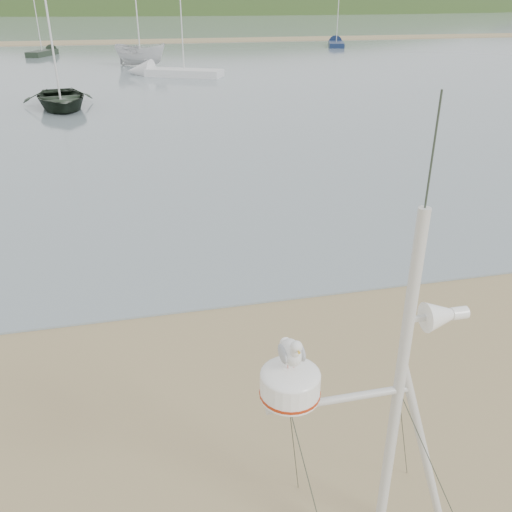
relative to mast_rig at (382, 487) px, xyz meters
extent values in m
plane|color=#8B7650|center=(-2.80, 1.40, -1.15)|extent=(560.00, 560.00, 0.00)
cube|color=slate|center=(-2.80, 133.40, -1.13)|extent=(560.00, 256.00, 0.04)
cube|color=#8B7650|center=(-2.80, 71.40, -1.08)|extent=(560.00, 7.00, 0.07)
ellipsoid|color=#213515|center=(37.20, 236.40, -23.15)|extent=(400.00, 180.00, 80.00)
ellipsoid|color=#213515|center=(177.20, 236.40, -16.55)|extent=(300.00, 135.00, 56.00)
cube|color=white|center=(-12.80, 197.40, 2.85)|extent=(8.40, 6.30, 8.00)
cube|color=white|center=(13.20, 197.40, 2.85)|extent=(8.40, 6.30, 8.00)
cube|color=white|center=(39.20, 197.40, 2.85)|extent=(8.40, 6.30, 8.00)
cylinder|color=silver|center=(0.06, 0.05, 0.81)|extent=(0.10, 0.10, 3.93)
cylinder|color=silver|center=(0.48, 0.05, 0.12)|extent=(0.91, 0.08, 2.58)
cylinder|color=silver|center=(-0.48, 0.05, 1.11)|extent=(1.28, 0.07, 0.07)
cylinder|color=#2D382D|center=(0.06, 0.05, 3.17)|extent=(0.02, 0.02, 0.88)
cube|color=silver|center=(-0.92, 0.05, 1.18)|extent=(0.16, 0.16, 0.09)
cylinder|color=white|center=(-0.92, 0.05, 1.33)|extent=(0.49, 0.49, 0.22)
cylinder|color=#AC290C|center=(-0.92, 0.05, 1.26)|extent=(0.50, 0.50, 0.02)
ellipsoid|color=white|center=(-0.92, 0.05, 1.44)|extent=(0.49, 0.49, 0.14)
cone|color=white|center=(0.33, 0.05, 1.81)|extent=(0.26, 0.26, 0.26)
cylinder|color=white|center=(0.51, 0.05, 1.81)|extent=(0.14, 0.11, 0.11)
cube|color=silver|center=(0.16, 0.05, 1.81)|extent=(0.20, 0.04, 0.04)
cylinder|color=tan|center=(-0.95, 0.05, 1.54)|extent=(0.01, 0.01, 0.07)
cylinder|color=tan|center=(-0.90, 0.05, 1.54)|extent=(0.01, 0.01, 0.07)
ellipsoid|color=white|center=(-0.92, 0.05, 1.66)|extent=(0.17, 0.27, 0.20)
ellipsoid|color=#A3A6AB|center=(-1.00, 0.04, 1.66)|extent=(0.05, 0.21, 0.13)
ellipsoid|color=#A3A6AB|center=(-0.85, 0.04, 1.66)|extent=(0.05, 0.21, 0.13)
cone|color=white|center=(-0.92, 0.19, 1.64)|extent=(0.09, 0.08, 0.09)
ellipsoid|color=white|center=(-0.92, -0.05, 1.74)|extent=(0.08, 0.08, 0.11)
sphere|color=white|center=(-0.92, -0.07, 1.79)|extent=(0.09, 0.09, 0.09)
cone|color=gold|center=(-0.92, -0.12, 1.79)|extent=(0.02, 0.05, 0.02)
imported|color=black|center=(-5.28, 26.78, 1.40)|extent=(3.72, 1.65, 5.03)
imported|color=silver|center=(-0.50, 44.60, 1.30)|extent=(2.59, 2.58, 4.83)
cube|color=#121F3F|center=(21.96, 58.95, -0.86)|extent=(3.11, 5.30, 0.50)
cone|color=#121F3F|center=(22.97, 62.02, -0.86)|extent=(2.08, 2.18, 1.61)
cylinder|color=silver|center=(21.96, 58.95, 2.16)|extent=(0.08, 0.08, 5.55)
cube|color=silver|center=(2.27, 37.65, -0.86)|extent=(5.68, 4.10, 0.50)
cone|color=silver|center=(-0.84, 39.28, -0.86)|extent=(2.52, 2.45, 1.76)
cylinder|color=silver|center=(2.27, 37.65, 2.41)|extent=(0.08, 0.08, 6.04)
cube|color=black|center=(-9.44, 55.45, -0.86)|extent=(2.72, 4.35, 0.50)
cone|color=black|center=(-8.49, 57.92, -0.86)|extent=(1.76, 1.83, 1.33)
cylinder|color=silver|center=(-9.44, 55.45, 1.67)|extent=(0.08, 0.08, 4.56)
camera|label=1|loc=(-1.98, -3.28, 4.17)|focal=38.00mm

